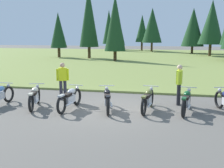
# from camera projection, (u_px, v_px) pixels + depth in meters

# --- Properties ---
(ground_plane) EXTENTS (140.00, 140.00, 0.00)m
(ground_plane) POSITION_uv_depth(u_px,v_px,m) (109.00, 109.00, 10.79)
(ground_plane) COLOR #605B54
(grass_moorland) EXTENTS (80.00, 44.00, 0.10)m
(grass_moorland) POSITION_uv_depth(u_px,v_px,m) (154.00, 58.00, 34.99)
(grass_moorland) COLOR olive
(grass_moorland) RESTS_ON ground
(forest_treeline) EXTENTS (34.40, 27.15, 8.81)m
(forest_treeline) POSITION_uv_depth(u_px,v_px,m) (180.00, 25.00, 40.38)
(forest_treeline) COLOR #47331E
(forest_treeline) RESTS_ON ground
(motorcycle_cream) EXTENTS (0.84, 2.03, 0.88)m
(motorcycle_cream) POSITION_uv_depth(u_px,v_px,m) (35.00, 97.00, 11.01)
(motorcycle_cream) COLOR black
(motorcycle_cream) RESTS_ON ground
(motorcycle_silver) EXTENTS (0.62, 2.10, 0.88)m
(motorcycle_silver) POSITION_uv_depth(u_px,v_px,m) (70.00, 98.00, 10.72)
(motorcycle_silver) COLOR black
(motorcycle_silver) RESTS_ON ground
(motorcycle_black) EXTENTS (0.79, 2.05, 0.88)m
(motorcycle_black) POSITION_uv_depth(u_px,v_px,m) (107.00, 99.00, 10.56)
(motorcycle_black) COLOR black
(motorcycle_black) RESTS_ON ground
(motorcycle_olive) EXTENTS (0.62, 2.10, 0.88)m
(motorcycle_olive) POSITION_uv_depth(u_px,v_px,m) (148.00, 99.00, 10.52)
(motorcycle_olive) COLOR black
(motorcycle_olive) RESTS_ON ground
(motorcycle_british_green) EXTENTS (0.62, 2.09, 0.88)m
(motorcycle_british_green) POSITION_uv_depth(u_px,v_px,m) (186.00, 101.00, 10.26)
(motorcycle_british_green) COLOR black
(motorcycle_british_green) RESTS_ON ground
(rider_near_row_end) EXTENTS (0.51, 0.35, 1.67)m
(rider_near_row_end) POSITION_uv_depth(u_px,v_px,m) (63.00, 79.00, 12.21)
(rider_near_row_end) COLOR #2D2D38
(rider_near_row_end) RESTS_ON ground
(rider_with_back_turned) EXTENTS (0.26, 0.55, 1.67)m
(rider_with_back_turned) POSITION_uv_depth(u_px,v_px,m) (179.00, 82.00, 11.34)
(rider_with_back_turned) COLOR black
(rider_with_back_turned) RESTS_ON ground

